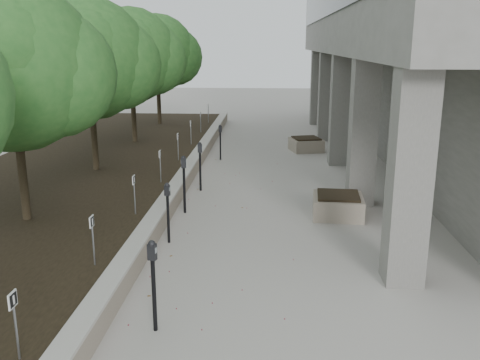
% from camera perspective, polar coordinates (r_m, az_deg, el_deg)
% --- Properties ---
extents(ground, '(90.00, 90.00, 0.00)m').
position_cam_1_polar(ground, '(9.45, -2.39, -13.00)').
color(ground, '#ABA59D').
rests_on(ground, ground).
extents(retaining_wall, '(0.39, 26.00, 0.50)m').
position_cam_1_polar(retaining_wall, '(18.02, -5.34, 1.34)').
color(retaining_wall, '#A0917E').
rests_on(retaining_wall, ground).
extents(planting_bed, '(7.00, 26.00, 0.40)m').
position_cam_1_polar(planting_bed, '(18.93, -16.40, 1.30)').
color(planting_bed, black).
rests_on(planting_bed, ground).
extents(crabapple_tree_2, '(4.60, 4.00, 5.44)m').
position_cam_1_polar(crabapple_tree_2, '(12.73, -23.34, 7.78)').
color(crabapple_tree_2, '#255B22').
rests_on(crabapple_tree_2, planting_bed).
extents(crabapple_tree_3, '(4.60, 4.00, 5.44)m').
position_cam_1_polar(crabapple_tree_3, '(17.33, -15.99, 9.93)').
color(crabapple_tree_3, '#255B22').
rests_on(crabapple_tree_3, planting_bed).
extents(crabapple_tree_4, '(4.60, 4.00, 5.44)m').
position_cam_1_polar(crabapple_tree_4, '(22.10, -11.73, 11.10)').
color(crabapple_tree_4, '#255B22').
rests_on(crabapple_tree_4, planting_bed).
extents(crabapple_tree_5, '(4.60, 4.00, 5.44)m').
position_cam_1_polar(crabapple_tree_5, '(26.96, -8.97, 11.82)').
color(crabapple_tree_5, '#255B22').
rests_on(crabapple_tree_5, planting_bed).
extents(parking_sign_1, '(0.04, 0.22, 0.96)m').
position_cam_1_polar(parking_sign_1, '(7.53, -23.24, -14.42)').
color(parking_sign_1, black).
rests_on(parking_sign_1, planting_bed).
extents(parking_sign_2, '(0.04, 0.22, 0.96)m').
position_cam_1_polar(parking_sign_2, '(10.03, -15.72, -6.38)').
color(parking_sign_2, black).
rests_on(parking_sign_2, planting_bed).
extents(parking_sign_3, '(0.04, 0.22, 0.96)m').
position_cam_1_polar(parking_sign_3, '(12.75, -11.42, -1.60)').
color(parking_sign_3, black).
rests_on(parking_sign_3, planting_bed).
extents(parking_sign_4, '(0.04, 0.22, 0.96)m').
position_cam_1_polar(parking_sign_4, '(15.57, -8.67, 1.49)').
color(parking_sign_4, black).
rests_on(parking_sign_4, planting_bed).
extents(parking_sign_5, '(0.04, 0.22, 0.96)m').
position_cam_1_polar(parking_sign_5, '(18.45, -6.77, 3.62)').
color(parking_sign_5, black).
rests_on(parking_sign_5, planting_bed).
extents(parking_sign_6, '(0.04, 0.22, 0.96)m').
position_cam_1_polar(parking_sign_6, '(21.36, -5.37, 5.17)').
color(parking_sign_6, black).
rests_on(parking_sign_6, planting_bed).
extents(parking_sign_7, '(0.04, 0.22, 0.96)m').
position_cam_1_polar(parking_sign_7, '(24.30, -4.31, 6.34)').
color(parking_sign_7, black).
rests_on(parking_sign_7, planting_bed).
extents(parking_sign_8, '(0.04, 0.22, 0.96)m').
position_cam_1_polar(parking_sign_8, '(27.25, -3.48, 7.26)').
color(parking_sign_8, black).
rests_on(parking_sign_8, planting_bed).
extents(parking_meter_1, '(0.17, 0.14, 1.52)m').
position_cam_1_polar(parking_meter_1, '(8.34, -9.39, -11.35)').
color(parking_meter_1, black).
rests_on(parking_meter_1, ground).
extents(parking_meter_2, '(0.15, 0.12, 1.41)m').
position_cam_1_polar(parking_meter_2, '(11.85, -7.85, -3.58)').
color(parking_meter_2, black).
rests_on(parking_meter_2, ground).
extents(parking_meter_3, '(0.17, 0.13, 1.56)m').
position_cam_1_polar(parking_meter_3, '(13.86, -6.10, -0.49)').
color(parking_meter_3, black).
rests_on(parking_meter_3, ground).
extents(parking_meter_4, '(0.17, 0.14, 1.51)m').
position_cam_1_polar(parking_meter_4, '(15.94, -4.36, 1.47)').
color(parking_meter_4, black).
rests_on(parking_meter_4, ground).
extents(parking_meter_5, '(0.16, 0.14, 1.38)m').
position_cam_1_polar(parking_meter_5, '(20.18, -2.16, 4.11)').
color(parking_meter_5, black).
rests_on(parking_meter_5, ground).
extents(planter_front, '(1.36, 1.36, 0.60)m').
position_cam_1_polar(planter_front, '(13.90, 10.61, -2.70)').
color(planter_front, '#A0917E').
rests_on(planter_front, ground).
extents(planter_back, '(1.49, 1.49, 0.57)m').
position_cam_1_polar(planter_back, '(22.15, 7.22, 3.90)').
color(planter_back, '#A0917E').
rests_on(planter_back, ground).
extents(berry_scatter, '(3.30, 14.10, 0.02)m').
position_cam_1_polar(berry_scatter, '(14.06, -0.77, -3.46)').
color(berry_scatter, maroon).
rests_on(berry_scatter, ground).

